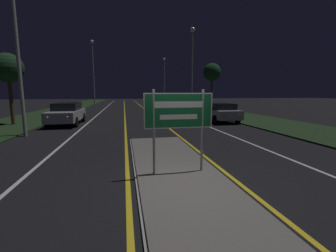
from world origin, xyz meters
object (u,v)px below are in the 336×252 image
Objects in this scene: streetlight_left_near at (14,11)px; car_receding_2 at (165,101)px; car_receding_0 at (220,112)px; car_approaching_0 at (67,113)px; streetlight_left_far at (93,62)px; streetlight_right_near at (192,57)px; streetlight_right_far at (164,75)px; highway_sign at (179,115)px; car_receding_1 at (183,105)px.

car_receding_2 is (12.61, 27.60, -5.49)m from streetlight_left_near.
car_receding_0 is 11.61m from car_approaching_0.
car_approaching_0 reaches higher than car_receding_2.
streetlight_left_near is at bearing -90.44° from streetlight_left_far.
streetlight_left_near is 2.39× the size of car_receding_0.
car_receding_0 is (-0.33, -8.77, -5.58)m from streetlight_right_near.
car_receding_2 is (-0.08, 23.76, -0.02)m from car_receding_0.
streetlight_left_far is at bearing 92.16° from car_approaching_0.
car_receding_0 is at bearing -89.80° from car_receding_2.
car_receding_2 is at bearing -97.21° from streetlight_right_far.
car_receding_0 is 23.76m from car_receding_2.
car_receding_0 is 0.95× the size of car_receding_2.
streetlight_left_near is 18.12m from streetlight_right_near.
car_approaching_0 is at bearing 115.79° from highway_sign.
streetlight_left_far is 19.91m from streetlight_right_near.
streetlight_right_near reaches higher than highway_sign.
highway_sign reaches higher than car_receding_1.
car_approaching_0 is at bearing -114.04° from streetlight_right_far.
streetlight_right_near is at bearing 72.06° from highway_sign.
streetlight_left_near is at bearing -163.17° from car_receding_0.
highway_sign reaches higher than car_receding_2.
streetlight_left_near is 1.11× the size of streetlight_right_near.
streetlight_left_near is 19.09m from car_receding_1.
streetlight_left_near is at bearing 133.09° from highway_sign.
car_approaching_0 is (-11.92, -8.24, -5.54)m from streetlight_right_near.
car_receding_1 is (5.56, 20.71, -0.95)m from highway_sign.
car_receding_1 is 0.94× the size of car_approaching_0.
streetlight_right_near is at bearing -49.90° from streetlight_left_far.
car_receding_0 is at bearing 16.83° from streetlight_left_near.
streetlight_right_far is 29.75m from car_approaching_0.
car_receding_0 is (-0.37, -27.34, -4.87)m from streetlight_right_far.
streetlight_right_far reaches higher than car_receding_0.
car_receding_1 is at bearing 92.91° from car_receding_0.
car_receding_1 is at bearing 74.98° from highway_sign.
car_approaching_0 is (-5.54, 11.46, -0.89)m from highway_sign.
streetlight_right_far reaches higher than highway_sign.
highway_sign is 0.52× the size of car_receding_1.
streetlight_right_near is at bearing -90.13° from streetlight_right_far.
streetlight_left_far is 27.82m from car_receding_0.
streetlight_left_near reaches higher than car_receding_2.
streetlight_left_far is 2.46× the size of car_receding_0.
streetlight_right_near is 2.15× the size of car_receding_1.
streetlight_right_near is 1.08× the size of streetlight_right_far.
car_receding_0 reaches higher than car_receding_2.
highway_sign is 21.23m from streetlight_right_near.
car_receding_0 is 1.00× the size of car_receding_1.
streetlight_left_far is (0.21, 27.82, 1.13)m from streetlight_left_near.
streetlight_right_far is at bearing 65.96° from car_approaching_0.
streetlight_left_near is 33.81m from streetlight_right_far.
streetlight_right_far is at bearing 14.67° from streetlight_left_far.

